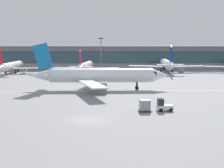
# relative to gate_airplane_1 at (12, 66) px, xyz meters

# --- Properties ---
(ground_plane) EXTENTS (400.00, 400.00, 0.00)m
(ground_plane) POSITION_rel_gate_airplane_1_xyz_m (31.90, -70.03, -2.65)
(ground_plane) COLOR gray
(taxiway_centreline_stripe) EXTENTS (109.99, 1.89, 0.01)m
(taxiway_centreline_stripe) POSITION_rel_gate_airplane_1_xyz_m (33.34, -42.34, -2.65)
(taxiway_centreline_stripe) COLOR yellow
(taxiway_centreline_stripe) RESTS_ON ground_plane
(terminal_concourse) EXTENTS (183.76, 11.00, 9.60)m
(terminal_concourse) POSITION_rel_gate_airplane_1_xyz_m (31.90, 22.13, 2.26)
(terminal_concourse) COLOR #9EA3A8
(terminal_concourse) RESTS_ON ground_plane
(gate_airplane_1) EXTENTS (24.84, 26.70, 8.85)m
(gate_airplane_1) POSITION_rel_gate_airplane_1_xyz_m (0.00, 0.00, 0.00)
(gate_airplane_1) COLOR white
(gate_airplane_1) RESTS_ON ground_plane
(gate_airplane_2) EXTENTS (24.53, 26.50, 8.77)m
(gate_airplane_2) POSITION_rel_gate_airplane_1_xyz_m (26.85, 0.24, -0.02)
(gate_airplane_2) COLOR white
(gate_airplane_2) RESTS_ON ground_plane
(gate_airplane_3) EXTENTS (28.68, 30.91, 10.23)m
(gate_airplane_3) POSITION_rel_gate_airplane_1_xyz_m (56.88, 4.45, 0.42)
(gate_airplane_3) COLOR silver
(gate_airplane_3) RESTS_ON ground_plane
(taxiing_regional_jet) EXTENTS (33.63, 31.36, 11.17)m
(taxiing_regional_jet) POSITION_rel_gate_airplane_1_xyz_m (32.91, -40.35, 0.69)
(taxiing_regional_jet) COLOR white
(taxiing_regional_jet) RESTS_ON ground_plane
(baggage_tug) EXTENTS (2.74, 1.87, 2.10)m
(baggage_tug) POSITION_rel_gate_airplane_1_xyz_m (44.10, -64.06, -1.76)
(baggage_tug) COLOR silver
(baggage_tug) RESTS_ON ground_plane
(cargo_dolly_lead) EXTENTS (2.27, 1.83, 1.94)m
(cargo_dolly_lead) POSITION_rel_gate_airplane_1_xyz_m (40.97, -64.42, -1.60)
(cargo_dolly_lead) COLOR #595B60
(cargo_dolly_lead) RESTS_ON ground_plane
(apron_light_mast_1) EXTENTS (1.80, 0.36, 12.94)m
(apron_light_mast_1) POSITION_rel_gate_airplane_1_xyz_m (32.04, 13.00, 4.49)
(apron_light_mast_1) COLOR gray
(apron_light_mast_1) RESTS_ON ground_plane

